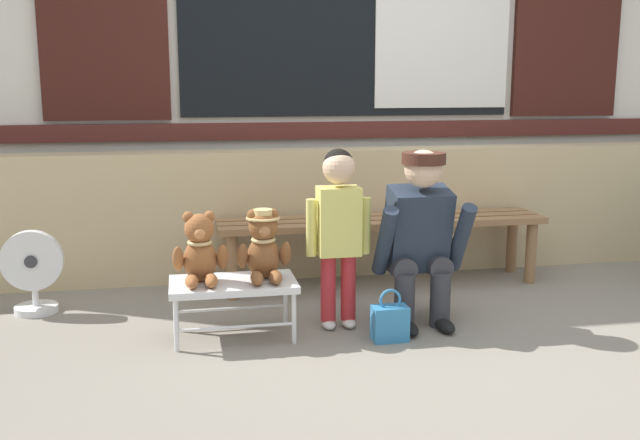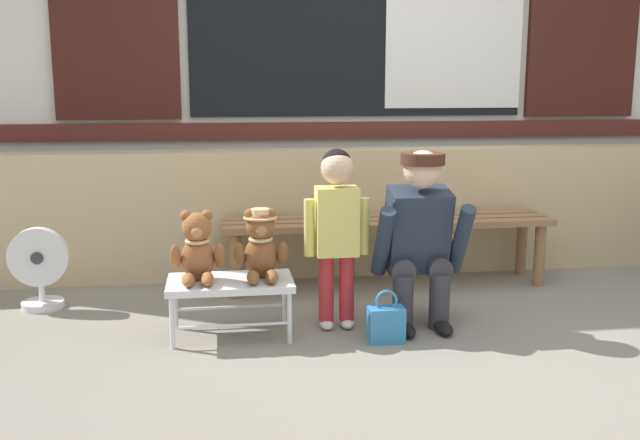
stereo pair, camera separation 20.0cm
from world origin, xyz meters
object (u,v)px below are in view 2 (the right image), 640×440
object	(u,v)px
small_display_bench	(230,286)
child_standing	(337,219)
wooden_bench_long	(387,229)
floor_fan	(40,269)
teddy_bear_plain	(197,249)
adult_crouching	(420,237)
teddy_bear_with_hat	(261,246)
handbag_on_ground	(386,323)

from	to	relation	value
small_display_bench	child_standing	xyz separation A→B (m)	(0.56, 0.05, 0.33)
wooden_bench_long	small_display_bench	world-z (taller)	wooden_bench_long
child_standing	floor_fan	xyz separation A→B (m)	(-1.64, 0.56, -0.35)
wooden_bench_long	teddy_bear_plain	bearing A→B (deg)	-145.65
wooden_bench_long	floor_fan	world-z (taller)	floor_fan
teddy_bear_plain	adult_crouching	size ratio (longest dim) A/B	0.38
teddy_bear_with_hat	teddy_bear_plain	bearing A→B (deg)	-179.87
handbag_on_ground	small_display_bench	bearing A→B (deg)	165.49
adult_crouching	floor_fan	distance (m)	2.18
handbag_on_ground	floor_fan	size ratio (longest dim) A/B	0.57
wooden_bench_long	child_standing	xyz separation A→B (m)	(-0.45, -0.75, 0.22)
child_standing	floor_fan	world-z (taller)	child_standing
wooden_bench_long	small_display_bench	size ratio (longest dim) A/B	3.28
teddy_bear_plain	adult_crouching	distance (m)	1.17
teddy_bear_plain	child_standing	world-z (taller)	child_standing
teddy_bear_with_hat	handbag_on_ground	distance (m)	0.75
small_display_bench	handbag_on_ground	xyz separation A→B (m)	(0.77, -0.20, -0.17)
small_display_bench	floor_fan	bearing A→B (deg)	150.49
floor_fan	adult_crouching	bearing A→B (deg)	-15.16
small_display_bench	teddy_bear_plain	world-z (taller)	teddy_bear_plain
small_display_bench	wooden_bench_long	bearing A→B (deg)	38.41
teddy_bear_with_hat	handbag_on_ground	size ratio (longest dim) A/B	1.34
adult_crouching	handbag_on_ground	xyz separation A→B (m)	(-0.24, -0.24, -0.38)
small_display_bench	handbag_on_ground	distance (m)	0.82
teddy_bear_with_hat	floor_fan	world-z (taller)	teddy_bear_with_hat
small_display_bench	handbag_on_ground	bearing A→B (deg)	-14.51
teddy_bear_with_hat	adult_crouching	size ratio (longest dim) A/B	0.38
floor_fan	handbag_on_ground	bearing A→B (deg)	-23.64
teddy_bear_with_hat	floor_fan	distance (m)	1.40
child_standing	adult_crouching	size ratio (longest dim) A/B	1.01
teddy_bear_plain	floor_fan	bearing A→B (deg)	146.46
wooden_bench_long	small_display_bench	distance (m)	1.30
floor_fan	teddy_bear_with_hat	bearing A→B (deg)	-26.16
small_display_bench	child_standing	size ratio (longest dim) A/B	0.67
small_display_bench	teddy_bear_with_hat	distance (m)	0.26
teddy_bear_plain	adult_crouching	bearing A→B (deg)	2.10
teddy_bear_plain	wooden_bench_long	bearing A→B (deg)	34.35
wooden_bench_long	floor_fan	distance (m)	2.10
wooden_bench_long	adult_crouching	size ratio (longest dim) A/B	2.21
handbag_on_ground	floor_fan	xyz separation A→B (m)	(-1.85, 0.81, 0.14)
child_standing	wooden_bench_long	bearing A→B (deg)	58.97
teddy_bear_with_hat	child_standing	bearing A→B (deg)	7.09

